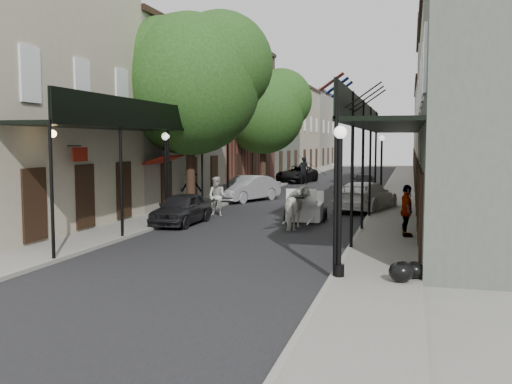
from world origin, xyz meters
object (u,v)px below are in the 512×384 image
Objects in this scene: tree_near at (199,79)px; tree_far at (268,109)px; horse at (298,208)px; car_right_near at (365,196)px; pedestrian_sidewalk_left at (192,187)px; pedestrian_walking at (217,197)px; carriage at (306,195)px; lamppost_right_near at (340,199)px; lamppost_left at (166,175)px; car_left_far at (297,174)px; pedestrian_sidewalk_right at (407,211)px; car_left_mid at (247,188)px; car_left_near at (181,209)px; lamppost_right_far at (381,166)px; car_right_far at (364,182)px.

tree_far is at bearing 90.19° from tree_near.
tree_far is at bearing -75.63° from horse.
car_right_near is (2.08, 6.92, -0.12)m from horse.
pedestrian_walking is at bearing 111.17° from pedestrian_sidewalk_left.
carriage is at bearing 77.51° from car_right_near.
lamppost_left is (-8.20, 8.00, 0.00)m from lamppost_right_near.
horse reaches higher than car_right_near.
horse is 26.25m from car_left_far.
pedestrian_sidewalk_right is 14.44m from car_left_mid.
lamppost_right_near is (8.35, -26.18, -3.79)m from tree_far.
car_left_far is at bearing 113.33° from car_left_mid.
carriage reaches higher than horse.
tree_near is at bearing 161.40° from carriage.
car_left_near is at bearing 92.89° from pedestrian_sidewalk_left.
lamppost_right_near is at bearing -44.58° from car_left_mid.
lamppost_right_far is 11.52m from pedestrian_walking.
pedestrian_sidewalk_left is 19.26m from car_left_far.
car_left_near is (-4.80, -2.61, -0.44)m from carriage.
car_left_near is at bearing -87.45° from tree_far.
carriage is 1.58× the size of pedestrian_sidewalk_left.
lamppost_right_far is (0.00, 20.00, 0.00)m from lamppost_right_near.
car_left_far is (-4.97, 23.10, -0.38)m from carriage.
car_left_near is at bearing -67.66° from car_left_mid.
pedestrian_walking is at bearing -43.89° from tree_near.
lamppost_right_far is at bearing 58.29° from car_left_near.
lamppost_left is (0.10, -4.18, -4.44)m from tree_near.
car_left_mid is at bearing 90.24° from car_left_near.
car_left_mid reaches higher than car_right_far.
lamppost_left is 9.92m from car_left_mid.
horse is 5.23m from pedestrian_walking.
car_left_mid is 7.57m from car_right_near.
car_right_far is at bearing 72.68° from car_left_near.
tree_far is at bearing 90.46° from lamppost_left.
car_right_far is (6.04, 18.78, -0.01)m from car_left_near.
pedestrian_sidewalk_left is 6.91m from car_left_near.
car_right_near is at bearing 166.76° from pedestrian_sidewalk_left.
car_right_far is (-1.50, 6.81, -1.39)m from lamppost_right_far.
pedestrian_sidewalk_right is at bearing 129.17° from pedestrian_sidewalk_left.
tree_near reaches higher than lamppost_right_far.
car_right_far is at bearing -96.51° from horse.
carriage is (5.47, 2.65, -0.94)m from lamppost_left.
tree_near reaches higher than pedestrian_walking.
pedestrian_walking is 1.03× the size of pedestrian_sidewalk_left.
horse is 9.69m from pedestrian_sidewalk_left.
car_left_mid is 15.94m from car_left_far.
lamppost_left is 6.83m from pedestrian_sidewalk_left.
lamppost_left is at bearing -124.35° from lamppost_right_far.
horse is 1.09× the size of pedestrian_walking.
car_right_far is (1.23, 16.17, -0.45)m from carriage.
tree_far is 2.32× the size of lamppost_right_near.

